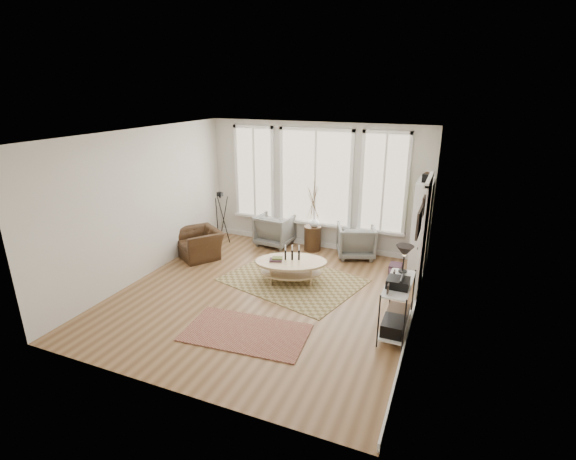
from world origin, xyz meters
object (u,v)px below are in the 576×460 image
at_px(armchair_right, 356,241).
at_px(accent_chair, 200,243).
at_px(bookcase, 421,226).
at_px(coffee_table, 291,265).
at_px(armchair_left, 276,230).
at_px(side_table, 313,218).
at_px(low_shelf, 397,302).

relative_size(armchair_right, accent_chair, 0.85).
distance_m(bookcase, coffee_table, 2.76).
xyz_separation_m(armchair_left, side_table, (0.94, 0.00, 0.40)).
bearing_deg(armchair_right, armchair_left, -20.76).
xyz_separation_m(armchair_right, side_table, (-1.02, 0.00, 0.41)).
bearing_deg(low_shelf, armchair_right, 115.48).
bearing_deg(coffee_table, side_table, 95.25).
height_order(armchair_left, accent_chair, armchair_left).
bearing_deg(low_shelf, coffee_table, 155.18).
xyz_separation_m(coffee_table, accent_chair, (-2.36, 0.40, -0.03)).
height_order(low_shelf, armchair_right, low_shelf).
height_order(bookcase, coffee_table, bookcase).
bearing_deg(coffee_table, armchair_left, 122.26).
xyz_separation_m(low_shelf, side_table, (-2.33, 2.75, 0.27)).
height_order(coffee_table, armchair_right, armchair_right).
relative_size(coffee_table, side_table, 0.99).
relative_size(armchair_left, side_table, 0.51).
bearing_deg(accent_chair, low_shelf, 16.74).
relative_size(bookcase, armchair_right, 2.54).
height_order(armchair_left, side_table, side_table).
bearing_deg(bookcase, coffee_table, -145.71).
distance_m(armchair_left, accent_chair, 1.84).
distance_m(armchair_left, armchair_right, 1.96).
relative_size(low_shelf, accent_chair, 1.37).
bearing_deg(coffee_table, low_shelf, -24.82).
relative_size(armchair_right, side_table, 0.50).
bearing_deg(bookcase, armchair_left, 176.13).
bearing_deg(low_shelf, bookcase, 88.72).
height_order(coffee_table, accent_chair, coffee_table).
bearing_deg(bookcase, side_table, 174.61).
bearing_deg(coffee_table, accent_chair, 170.32).
bearing_deg(low_shelf, armchair_left, 139.97).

